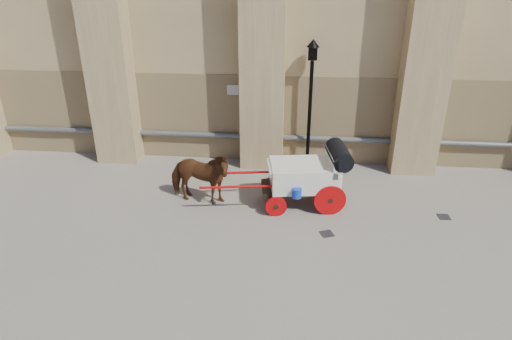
# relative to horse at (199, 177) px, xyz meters

# --- Properties ---
(ground) EXTENTS (90.00, 90.00, 0.00)m
(ground) POSITION_rel_horse_xyz_m (2.57, -0.74, -0.82)
(ground) COLOR slate
(ground) RESTS_ON ground
(horse) EXTENTS (2.06, 1.20, 1.63)m
(horse) POSITION_rel_horse_xyz_m (0.00, 0.00, 0.00)
(horse) COLOR #582F10
(horse) RESTS_ON ground
(carriage) EXTENTS (4.27, 1.70, 1.82)m
(carriage) POSITION_rel_horse_xyz_m (3.12, 0.20, 0.16)
(carriage) COLOR black
(carriage) RESTS_ON ground
(street_lamp) EXTENTS (0.40, 0.40, 4.24)m
(street_lamp) POSITION_rel_horse_xyz_m (3.11, 2.89, 1.45)
(street_lamp) COLOR black
(street_lamp) RESTS_ON ground
(drain_grate_near) EXTENTS (0.42, 0.42, 0.01)m
(drain_grate_near) POSITION_rel_horse_xyz_m (3.60, -1.34, -0.81)
(drain_grate_near) COLOR black
(drain_grate_near) RESTS_ON ground
(drain_grate_far) EXTENTS (0.34, 0.34, 0.01)m
(drain_grate_far) POSITION_rel_horse_xyz_m (6.87, -0.19, -0.81)
(drain_grate_far) COLOR black
(drain_grate_far) RESTS_ON ground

